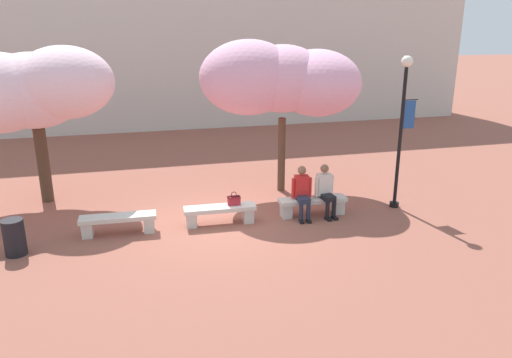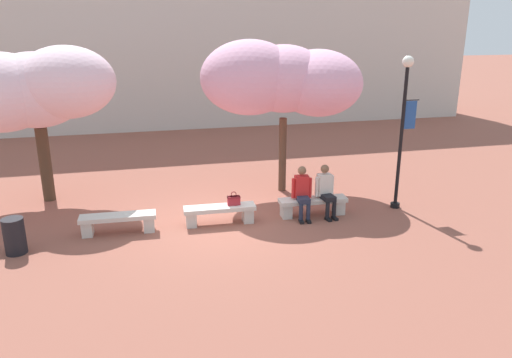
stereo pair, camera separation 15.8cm
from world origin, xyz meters
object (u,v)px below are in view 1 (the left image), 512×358
(stone_bench_near_west, at_px, (220,212))
(trash_bin, at_px, (14,237))
(handbag, at_px, (234,200))
(cherry_tree_secondary, at_px, (31,89))
(stone_bench_center, at_px, (313,204))
(lamp_post_with_banner, at_px, (402,119))
(person_seated_left, at_px, (302,190))
(person_seated_right, at_px, (326,188))
(cherry_tree_main, at_px, (282,80))
(stone_bench_west_end, at_px, (118,222))

(stone_bench_near_west, distance_m, trash_bin, 4.48)
(handbag, height_order, cherry_tree_secondary, cherry_tree_secondary)
(cherry_tree_secondary, bearing_deg, stone_bench_near_west, -31.61)
(stone_bench_near_west, relative_size, cherry_tree_secondary, 0.42)
(stone_bench_center, relative_size, handbag, 5.10)
(cherry_tree_secondary, height_order, lamp_post_with_banner, cherry_tree_secondary)
(handbag, bearing_deg, stone_bench_near_west, -178.37)
(stone_bench_center, relative_size, person_seated_left, 1.34)
(stone_bench_center, xyz_separation_m, person_seated_right, (0.31, -0.05, 0.40))
(trash_bin, bearing_deg, person_seated_left, 4.53)
(handbag, distance_m, cherry_tree_secondary, 5.87)
(stone_bench_center, height_order, person_seated_right, person_seated_right)
(cherry_tree_main, xyz_separation_m, cherry_tree_secondary, (-6.42, 0.65, -0.13))
(lamp_post_with_banner, bearing_deg, person_seated_right, -177.96)
(person_seated_right, distance_m, lamp_post_with_banner, 2.59)
(stone_bench_center, xyz_separation_m, lamp_post_with_banner, (2.31, 0.02, 2.04))
(cherry_tree_main, distance_m, cherry_tree_secondary, 6.46)
(person_seated_left, distance_m, cherry_tree_secondary, 7.28)
(cherry_tree_secondary, bearing_deg, stone_bench_west_end, -53.80)
(stone_bench_west_end, height_order, lamp_post_with_banner, lamp_post_with_banner)
(stone_bench_west_end, relative_size, person_seated_left, 1.34)
(stone_bench_center, height_order, trash_bin, trash_bin)
(cherry_tree_secondary, relative_size, lamp_post_with_banner, 1.07)
(person_seated_left, bearing_deg, handbag, 177.88)
(trash_bin, bearing_deg, stone_bench_center, 4.77)
(cherry_tree_main, distance_m, trash_bin, 7.57)
(stone_bench_near_west, relative_size, lamp_post_with_banner, 0.45)
(stone_bench_center, bearing_deg, lamp_post_with_banner, 0.45)
(cherry_tree_main, bearing_deg, stone_bench_center, -83.30)
(stone_bench_center, xyz_separation_m, cherry_tree_main, (-0.24, 2.00, 2.85))
(stone_bench_near_west, height_order, cherry_tree_main, cherry_tree_main)
(stone_bench_center, height_order, person_seated_left, person_seated_left)
(stone_bench_center, distance_m, lamp_post_with_banner, 3.08)
(stone_bench_west_end, height_order, cherry_tree_secondary, cherry_tree_secondary)
(person_seated_left, bearing_deg, lamp_post_with_banner, 1.56)
(stone_bench_near_west, height_order, handbag, handbag)
(stone_bench_near_west, xyz_separation_m, handbag, (0.35, 0.01, 0.28))
(person_seated_left, relative_size, cherry_tree_secondary, 0.31)
(stone_bench_near_west, xyz_separation_m, cherry_tree_secondary, (-4.30, 2.64, 2.72))
(person_seated_left, height_order, cherry_tree_secondary, cherry_tree_secondary)
(person_seated_left, bearing_deg, stone_bench_center, 9.88)
(stone_bench_west_end, bearing_deg, lamp_post_with_banner, 0.15)
(cherry_tree_secondary, bearing_deg, person_seated_left, -23.01)
(stone_bench_center, distance_m, person_seated_right, 0.50)
(person_seated_right, xyz_separation_m, handbag, (-2.32, 0.06, -0.12))
(person_seated_right, bearing_deg, lamp_post_with_banner, 2.04)
(stone_bench_west_end, bearing_deg, person_seated_left, -0.69)
(stone_bench_west_end, relative_size, person_seated_right, 1.34)
(stone_bench_near_west, distance_m, person_seated_left, 2.09)
(person_seated_right, relative_size, cherry_tree_main, 0.29)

